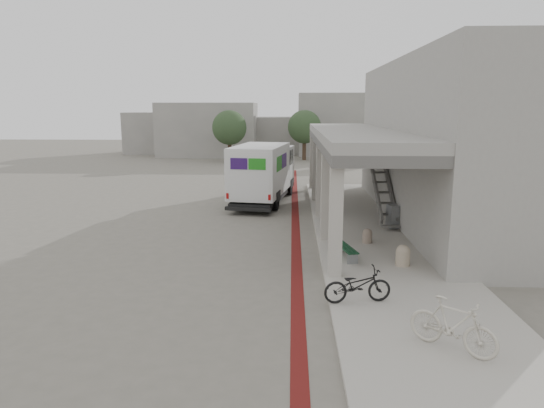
{
  "coord_description": "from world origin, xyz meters",
  "views": [
    {
      "loc": [
        0.83,
        -17.16,
        4.94
      ],
      "look_at": [
        0.13,
        -0.29,
        1.6
      ],
      "focal_mm": 32.0,
      "sensor_mm": 36.0,
      "label": 1
    }
  ],
  "objects_px": {
    "utility_cabinet": "(393,216)",
    "fedex_truck": "(263,172)",
    "bench": "(345,250)",
    "bicycle_black": "(358,285)",
    "bicycle_cream": "(453,325)"
  },
  "relations": [
    {
      "from": "utility_cabinet",
      "to": "fedex_truck",
      "type": "bearing_deg",
      "value": 122.12
    },
    {
      "from": "utility_cabinet",
      "to": "bicycle_black",
      "type": "bearing_deg",
      "value": -119.28
    },
    {
      "from": "bench",
      "to": "bicycle_cream",
      "type": "bearing_deg",
      "value": -90.39
    },
    {
      "from": "fedex_truck",
      "to": "bench",
      "type": "distance_m",
      "value": 10.67
    },
    {
      "from": "bench",
      "to": "bicycle_black",
      "type": "xyz_separation_m",
      "value": [
        -0.1,
        -3.75,
        0.18
      ]
    },
    {
      "from": "bicycle_black",
      "to": "bicycle_cream",
      "type": "distance_m",
      "value": 2.9
    },
    {
      "from": "fedex_truck",
      "to": "bicycle_cream",
      "type": "bearing_deg",
      "value": -64.93
    },
    {
      "from": "utility_cabinet",
      "to": "bicycle_black",
      "type": "distance_m",
      "value": 8.29
    },
    {
      "from": "fedex_truck",
      "to": "bench",
      "type": "bearing_deg",
      "value": -63.24
    },
    {
      "from": "bench",
      "to": "fedex_truck",
      "type": "bearing_deg",
      "value": 94.14
    },
    {
      "from": "bench",
      "to": "bicycle_black",
      "type": "bearing_deg",
      "value": -105.42
    },
    {
      "from": "bicycle_black",
      "to": "utility_cabinet",
      "type": "bearing_deg",
      "value": -27.38
    },
    {
      "from": "bench",
      "to": "utility_cabinet",
      "type": "distance_m",
      "value": 4.81
    },
    {
      "from": "utility_cabinet",
      "to": "bicycle_black",
      "type": "relative_size",
      "value": 0.55
    },
    {
      "from": "fedex_truck",
      "to": "bicycle_black",
      "type": "bearing_deg",
      "value": -68.31
    }
  ]
}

